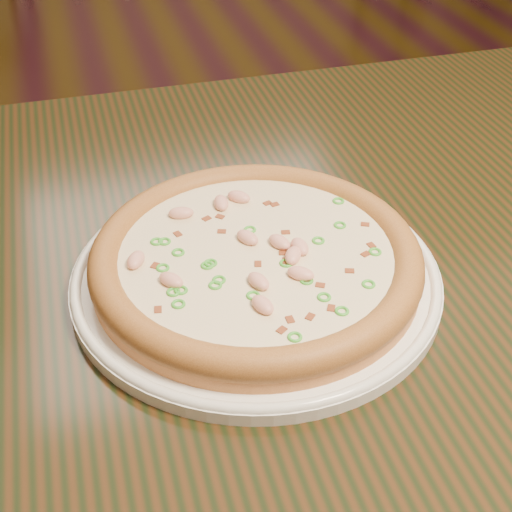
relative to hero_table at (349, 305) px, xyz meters
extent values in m
plane|color=black|center=(0.35, 0.24, -0.65)|extent=(9.00, 9.00, 0.00)
cube|color=black|center=(0.00, 0.00, 0.08)|extent=(1.20, 0.80, 0.04)
cylinder|color=white|center=(-0.12, -0.05, 0.10)|extent=(0.34, 0.34, 0.01)
torus|color=white|center=(-0.12, -0.05, 0.11)|extent=(0.33, 0.33, 0.01)
cylinder|color=#CE884B|center=(-0.12, -0.05, 0.12)|extent=(0.29, 0.29, 0.02)
torus|color=#AC703A|center=(-0.12, -0.05, 0.13)|extent=(0.30, 0.30, 0.03)
cylinder|color=beige|center=(-0.12, -0.05, 0.13)|extent=(0.25, 0.25, 0.00)
ellipsoid|color=#F2B29E|center=(-0.14, -0.12, 0.14)|extent=(0.02, 0.03, 0.01)
ellipsoid|color=#F2B29E|center=(-0.09, -0.07, 0.14)|extent=(0.02, 0.03, 0.01)
ellipsoid|color=#F2B29E|center=(-0.10, -0.05, 0.14)|extent=(0.02, 0.03, 0.01)
ellipsoid|color=#F2B29E|center=(-0.23, -0.04, 0.14)|extent=(0.02, 0.03, 0.01)
ellipsoid|color=#F2B29E|center=(-0.08, -0.06, 0.14)|extent=(0.02, 0.02, 0.01)
ellipsoid|color=#F2B29E|center=(-0.17, 0.02, 0.14)|extent=(0.03, 0.02, 0.01)
ellipsoid|color=#F2B29E|center=(-0.20, -0.07, 0.14)|extent=(0.03, 0.03, 0.01)
ellipsoid|color=#F2B29E|center=(-0.13, -0.09, 0.14)|extent=(0.02, 0.03, 0.01)
ellipsoid|color=#F2B29E|center=(-0.09, -0.09, 0.14)|extent=(0.03, 0.03, 0.01)
ellipsoid|color=#F2B29E|center=(-0.13, 0.03, 0.14)|extent=(0.02, 0.03, 0.01)
ellipsoid|color=#F2B29E|center=(-0.11, 0.04, 0.14)|extent=(0.03, 0.03, 0.01)
ellipsoid|color=#F2B29E|center=(-0.12, -0.03, 0.14)|extent=(0.02, 0.03, 0.01)
cube|color=maroon|center=(-0.01, -0.04, 0.13)|extent=(0.01, 0.01, 0.00)
cube|color=maroon|center=(-0.09, -0.03, 0.13)|extent=(0.01, 0.01, 0.00)
cube|color=maroon|center=(-0.03, -0.08, 0.13)|extent=(0.01, 0.01, 0.00)
cube|color=maroon|center=(-0.02, -0.07, 0.13)|extent=(0.01, 0.01, 0.00)
cube|color=maroon|center=(-0.14, -0.01, 0.13)|extent=(0.01, 0.01, 0.00)
cube|color=maroon|center=(-0.09, 0.02, 0.13)|extent=(0.01, 0.01, 0.00)
cube|color=maroon|center=(-0.12, -0.07, 0.13)|extent=(0.01, 0.01, 0.00)
cube|color=maroon|center=(-0.14, 0.01, 0.13)|extent=(0.01, 0.01, 0.00)
cube|color=maroon|center=(-0.10, -0.07, 0.13)|extent=(0.01, 0.01, 0.00)
cube|color=maroon|center=(-0.12, -0.14, 0.13)|extent=(0.01, 0.01, 0.00)
cube|color=maroon|center=(-0.21, -0.05, 0.13)|extent=(0.01, 0.01, 0.00)
cube|color=maroon|center=(-0.05, -0.10, 0.13)|extent=(0.01, 0.01, 0.00)
cube|color=maroon|center=(-0.18, -0.01, 0.13)|extent=(0.01, 0.01, 0.00)
cube|color=maroon|center=(-0.15, 0.01, 0.13)|extent=(0.01, 0.01, 0.00)
cube|color=maroon|center=(-0.10, -0.14, 0.13)|extent=(0.01, 0.01, 0.00)
cube|color=maroon|center=(-0.08, 0.02, 0.13)|extent=(0.01, 0.01, 0.00)
cube|color=maroon|center=(-0.10, -0.06, 0.13)|extent=(0.01, 0.01, 0.00)
cube|color=maroon|center=(-0.08, -0.14, 0.13)|extent=(0.01, 0.01, 0.00)
cube|color=maroon|center=(-0.22, -0.10, 0.13)|extent=(0.01, 0.01, 0.00)
cube|color=maroon|center=(-0.08, -0.11, 0.13)|extent=(0.01, 0.01, 0.00)
cube|color=maroon|center=(-0.13, -0.15, 0.13)|extent=(0.01, 0.01, 0.00)
cube|color=maroon|center=(-0.09, -0.06, 0.13)|extent=(0.01, 0.01, 0.00)
torus|color=green|center=(-0.08, -0.15, 0.13)|extent=(0.02, 0.02, 0.00)
torus|color=green|center=(-0.06, -0.05, 0.13)|extent=(0.02, 0.02, 0.00)
torus|color=green|center=(-0.02, 0.01, 0.13)|extent=(0.02, 0.02, 0.00)
torus|color=green|center=(-0.03, -0.03, 0.13)|extent=(0.02, 0.02, 0.00)
torus|color=green|center=(-0.19, -0.09, 0.13)|extent=(0.01, 0.01, 0.00)
torus|color=green|center=(-0.12, -0.02, 0.13)|extent=(0.02, 0.02, 0.00)
torus|color=green|center=(-0.20, -0.05, 0.13)|extent=(0.01, 0.01, 0.00)
torus|color=green|center=(-0.16, -0.06, 0.13)|extent=(0.01, 0.01, 0.00)
torus|color=green|center=(-0.16, -0.08, 0.13)|extent=(0.01, 0.01, 0.00)
torus|color=green|center=(-0.12, -0.16, 0.13)|extent=(0.02, 0.02, 0.00)
torus|color=green|center=(-0.09, -0.10, 0.13)|extent=(0.02, 0.02, 0.00)
torus|color=green|center=(-0.08, -0.13, 0.13)|extent=(0.02, 0.02, 0.00)
torus|color=green|center=(-0.04, -0.12, 0.13)|extent=(0.02, 0.02, 0.00)
torus|color=green|center=(-0.02, -0.08, 0.13)|extent=(0.02, 0.02, 0.00)
torus|color=green|center=(-0.17, -0.09, 0.13)|extent=(0.02, 0.02, 0.00)
torus|color=green|center=(-0.20, -0.10, 0.13)|extent=(0.02, 0.02, 0.00)
torus|color=green|center=(-0.20, -0.09, 0.13)|extent=(0.02, 0.02, 0.00)
torus|color=green|center=(-0.20, -0.01, 0.13)|extent=(0.02, 0.02, 0.00)
torus|color=green|center=(-0.19, -0.03, 0.13)|extent=(0.01, 0.01, 0.00)
torus|color=green|center=(-0.17, -0.06, 0.13)|extent=(0.01, 0.01, 0.00)
torus|color=green|center=(-0.14, -0.11, 0.13)|extent=(0.02, 0.02, 0.00)
torus|color=green|center=(-0.20, -0.01, 0.13)|extent=(0.02, 0.02, 0.00)
torus|color=green|center=(-0.10, -0.07, 0.13)|extent=(0.02, 0.02, 0.00)
camera|label=1|loc=(-0.26, -0.54, 0.52)|focal=50.00mm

